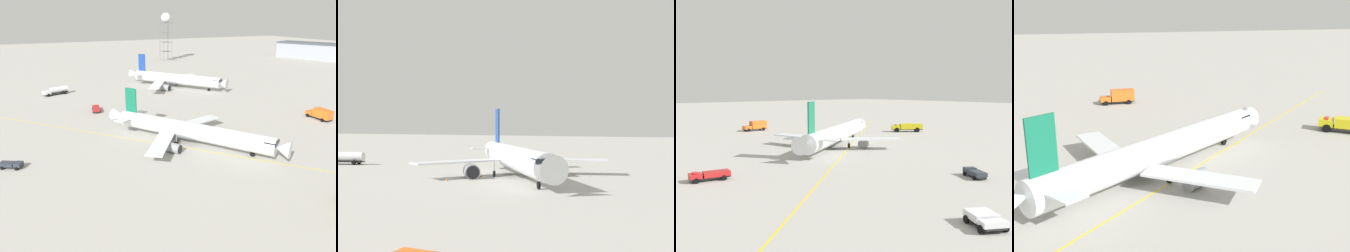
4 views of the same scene
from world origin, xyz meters
The scene contains 13 objects.
ground_plane centered at (0.00, 0.00, 0.00)m, with size 600.00×600.00×0.00m, color #ADAAA3.
airliner_main centered at (4.83, -0.56, 2.83)m, with size 38.75×27.98×11.00m.
airliner_secondary centered at (-50.09, 23.66, 3.21)m, with size 37.11×30.29×12.56m.
baggage_truck_truck centered at (1.50, -37.61, 0.72)m, with size 3.68×4.59×1.22m.
catering_truck_truck centered at (5.54, 41.26, 1.66)m, with size 7.50×2.84×3.10m.
ops_pickup_truck centered at (-29.69, -13.62, 0.81)m, with size 5.91×2.98×1.41m.
fuel_tanker_truck centered at (-57.46, -21.57, 1.57)m, with size 4.83×9.39×2.87m.
radar_tower centered at (-125.20, 54.85, 24.69)m, with size 6.48×6.48×29.16m.
terminal_shed centered at (-82.00, 152.10, 5.17)m, with size 68.18×40.47×10.30m.
taxiway_centreline centered at (9.08, -1.08, 0.00)m, with size 98.71×86.13×0.01m.
safety_cone_near centered at (-41.04, 15.39, 0.28)m, with size 0.36×0.36×0.55m.
safety_cone_mid centered at (-45.63, 16.94, 0.28)m, with size 0.36×0.36×0.55m.
safety_cone_far centered at (-48.47, 17.90, 0.28)m, with size 0.36×0.36×0.55m.
Camera 1 is at (64.75, -34.49, 27.88)m, focal length 34.35 mm.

